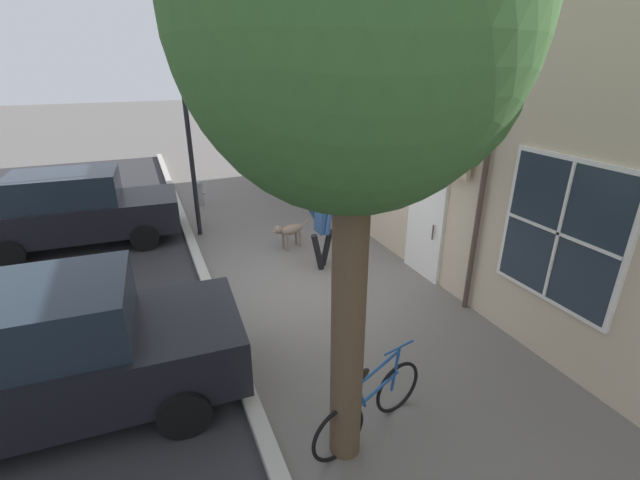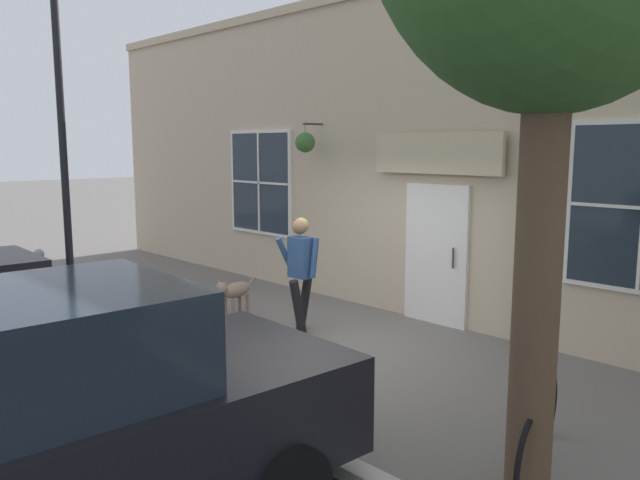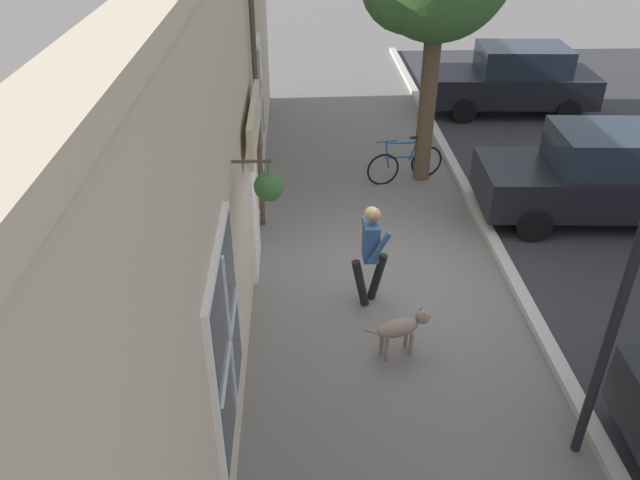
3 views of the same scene
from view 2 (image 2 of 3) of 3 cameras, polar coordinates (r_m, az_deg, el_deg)
ground_plane at (r=8.38m, az=-0.77°, el=-9.85°), size 90.00×90.00×0.00m
storefront_facade at (r=9.71m, az=9.43°, el=7.98°), size 0.95×18.00×5.14m
pedestrian_walking at (r=8.86m, az=-1.76°, el=-2.21°), size 0.57×0.55×1.66m
dog_on_leash at (r=9.69m, az=-7.88°, el=-4.65°), size 1.00×0.44×0.67m
leaning_bicycle at (r=5.61m, az=19.36°, el=-15.81°), size 1.67×0.55×1.00m
parked_car_mid_block at (r=4.53m, az=-24.78°, el=-15.24°), size 4.38×2.10×1.75m
street_lamp at (r=10.13m, az=-22.72°, el=12.66°), size 0.32×0.32×5.42m
fire_hydrant at (r=12.70m, az=-24.26°, el=-2.42°), size 0.34×0.20×0.77m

